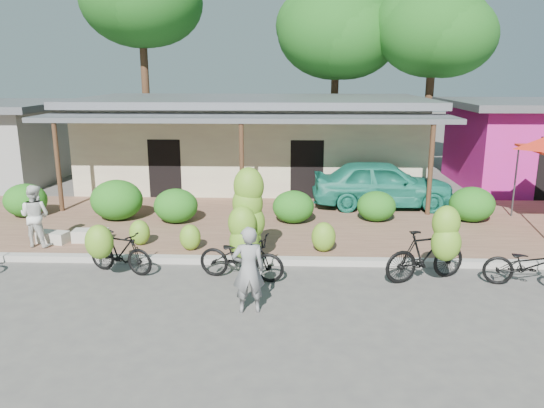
{
  "coord_description": "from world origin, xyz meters",
  "views": [
    {
      "loc": [
        1.52,
        -9.49,
        4.31
      ],
      "look_at": [
        1.03,
        2.89,
        1.2
      ],
      "focal_mm": 35.0,
      "sensor_mm": 36.0,
      "label": 1
    }
  ],
  "objects_px": {
    "tree_center_right": "(332,30)",
    "teal_van": "(382,184)",
    "bike_center": "(245,234)",
    "tree_near_right": "(429,29)",
    "bike_far_right": "(530,265)",
    "bike_left": "(116,250)",
    "bike_right": "(431,250)",
    "bystander": "(35,216)",
    "vendor": "(248,270)",
    "sack_near": "(91,235)",
    "sack_far": "(53,237)"
  },
  "relations": [
    {
      "from": "sack_near",
      "to": "teal_van",
      "type": "bearing_deg",
      "value": 25.91
    },
    {
      "from": "tree_center_right",
      "to": "teal_van",
      "type": "bearing_deg",
      "value": -83.77
    },
    {
      "from": "bike_far_right",
      "to": "teal_van",
      "type": "height_order",
      "value": "teal_van"
    },
    {
      "from": "bike_center",
      "to": "bike_far_right",
      "type": "xyz_separation_m",
      "value": [
        5.87,
        -0.46,
        -0.44
      ]
    },
    {
      "from": "sack_near",
      "to": "bike_left",
      "type": "bearing_deg",
      "value": -56.23
    },
    {
      "from": "bike_far_right",
      "to": "vendor",
      "type": "xyz_separation_m",
      "value": [
        -5.64,
        -1.37,
        0.34
      ]
    },
    {
      "from": "bike_far_right",
      "to": "bike_left",
      "type": "bearing_deg",
      "value": 99.93
    },
    {
      "from": "bystander",
      "to": "teal_van",
      "type": "relative_size",
      "value": 0.35
    },
    {
      "from": "sack_far",
      "to": "tree_near_right",
      "type": "bearing_deg",
      "value": 44.56
    },
    {
      "from": "tree_near_right",
      "to": "bike_far_right",
      "type": "distance_m",
      "value": 14.87
    },
    {
      "from": "bike_center",
      "to": "bystander",
      "type": "distance_m",
      "value": 5.44
    },
    {
      "from": "vendor",
      "to": "teal_van",
      "type": "relative_size",
      "value": 0.37
    },
    {
      "from": "bike_left",
      "to": "bike_center",
      "type": "distance_m",
      "value": 2.8
    },
    {
      "from": "bike_right",
      "to": "sack_near",
      "type": "xyz_separation_m",
      "value": [
        -7.97,
        2.15,
        -0.46
      ]
    },
    {
      "from": "tree_near_right",
      "to": "bike_left",
      "type": "xyz_separation_m",
      "value": [
        -9.58,
        -13.44,
        -5.48
      ]
    },
    {
      "from": "sack_far",
      "to": "bystander",
      "type": "distance_m",
      "value": 0.74
    },
    {
      "from": "bike_far_right",
      "to": "sack_near",
      "type": "height_order",
      "value": "bike_far_right"
    },
    {
      "from": "bike_center",
      "to": "sack_near",
      "type": "xyz_separation_m",
      "value": [
        -4.09,
        1.81,
        -0.65
      ]
    },
    {
      "from": "bike_center",
      "to": "bike_far_right",
      "type": "height_order",
      "value": "bike_center"
    },
    {
      "from": "tree_center_right",
      "to": "bystander",
      "type": "xyz_separation_m",
      "value": [
        -8.06,
        -13.89,
        -5.31
      ]
    },
    {
      "from": "bike_right",
      "to": "sack_far",
      "type": "bearing_deg",
      "value": 57.33
    },
    {
      "from": "sack_far",
      "to": "bike_center",
      "type": "bearing_deg",
      "value": -18.48
    },
    {
      "from": "bike_center",
      "to": "teal_van",
      "type": "distance_m",
      "value": 6.86
    },
    {
      "from": "bike_left",
      "to": "sack_near",
      "type": "bearing_deg",
      "value": 52.7
    },
    {
      "from": "sack_near",
      "to": "sack_far",
      "type": "xyz_separation_m",
      "value": [
        -0.9,
        -0.15,
        -0.01
      ]
    },
    {
      "from": "vendor",
      "to": "bystander",
      "type": "relative_size",
      "value": 1.06
    },
    {
      "from": "tree_center_right",
      "to": "bike_right",
      "type": "bearing_deg",
      "value": -86.08
    },
    {
      "from": "bike_left",
      "to": "bike_far_right",
      "type": "bearing_deg",
      "value": -73.09
    },
    {
      "from": "tree_center_right",
      "to": "teal_van",
      "type": "distance_m",
      "value": 11.05
    },
    {
      "from": "bike_far_right",
      "to": "sack_near",
      "type": "xyz_separation_m",
      "value": [
        -9.96,
        2.27,
        -0.2
      ]
    },
    {
      "from": "tree_center_right",
      "to": "sack_far",
      "type": "relative_size",
      "value": 11.07
    },
    {
      "from": "bike_far_right",
      "to": "teal_van",
      "type": "distance_m",
      "value": 6.47
    },
    {
      "from": "bike_left",
      "to": "bike_right",
      "type": "bearing_deg",
      "value": -72.67
    },
    {
      "from": "tree_near_right",
      "to": "bike_far_right",
      "type": "bearing_deg",
      "value": -93.89
    },
    {
      "from": "teal_van",
      "to": "sack_near",
      "type": "bearing_deg",
      "value": 115.35
    },
    {
      "from": "tree_near_right",
      "to": "sack_near",
      "type": "bearing_deg",
      "value": -133.52
    },
    {
      "from": "tree_near_right",
      "to": "bike_left",
      "type": "relative_size",
      "value": 4.78
    },
    {
      "from": "bike_right",
      "to": "sack_near",
      "type": "bearing_deg",
      "value": 54.95
    },
    {
      "from": "bike_center",
      "to": "tree_near_right",
      "type": "bearing_deg",
      "value": -13.69
    },
    {
      "from": "bike_right",
      "to": "bike_far_right",
      "type": "distance_m",
      "value": 2.01
    },
    {
      "from": "bike_left",
      "to": "tree_near_right",
      "type": "bearing_deg",
      "value": -16.56
    },
    {
      "from": "sack_far",
      "to": "teal_van",
      "type": "relative_size",
      "value": 0.17
    },
    {
      "from": "sack_far",
      "to": "teal_van",
      "type": "xyz_separation_m",
      "value": [
        8.85,
        4.01,
        0.6
      ]
    },
    {
      "from": "bike_far_right",
      "to": "vendor",
      "type": "relative_size",
      "value": 1.16
    },
    {
      "from": "bike_center",
      "to": "bike_far_right",
      "type": "relative_size",
      "value": 1.23
    },
    {
      "from": "tree_center_right",
      "to": "vendor",
      "type": "bearing_deg",
      "value": -98.55
    },
    {
      "from": "bike_right",
      "to": "bystander",
      "type": "height_order",
      "value": "bike_right"
    },
    {
      "from": "tree_center_right",
      "to": "bike_far_right",
      "type": "relative_size",
      "value": 4.38
    },
    {
      "from": "bike_left",
      "to": "bystander",
      "type": "distance_m",
      "value": 2.94
    },
    {
      "from": "tree_center_right",
      "to": "bike_right",
      "type": "xyz_separation_m",
      "value": [
        1.07,
        -15.63,
        -5.47
      ]
    }
  ]
}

